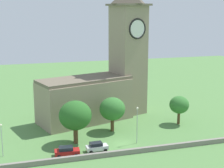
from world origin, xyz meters
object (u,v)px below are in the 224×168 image
car_white (97,147)px  streetlamp_west_end (2,135)px  streetlamp_west_mid (137,120)px  car_red (67,151)px  tree_churchyard (75,116)px  church (104,78)px  tree_by_tower (179,105)px  tree_riverside_east (112,109)px

car_white → streetlamp_west_end: size_ratio=0.67×
streetlamp_west_mid → car_white: bearing=-169.5°
car_red → tree_churchyard: tree_churchyard is taller
car_red → tree_churchyard: size_ratio=0.54×
church → tree_by_tower: (15.35, -10.51, -5.45)m
car_red → streetlamp_west_end: (-11.39, 3.08, 3.36)m
streetlamp_west_end → streetlamp_west_mid: streetlamp_west_mid is taller
car_white → tree_by_tower: (22.56, 10.05, 3.77)m
streetlamp_west_end → streetlamp_west_mid: 26.03m
streetlamp_west_mid → tree_churchyard: 12.43m
streetlamp_west_mid → church: bearing=94.8°
church → tree_by_tower: bearing=-34.4°
church → tree_by_tower: church is taller
car_white → tree_riverside_east: (6.09, 9.96, 4.19)m
church → streetlamp_west_end: 30.80m
car_white → streetlamp_west_mid: size_ratio=0.55×
car_red → tree_churchyard: (2.74, 5.55, 4.97)m
car_red → car_white: (5.81, 0.36, 0.02)m
car_red → streetlamp_west_end: 12.27m
church → streetlamp_west_end: (-24.41, -17.84, -5.88)m
church → tree_by_tower: size_ratio=4.72×
streetlamp_west_mid → tree_by_tower: size_ratio=1.12×
church → tree_riverside_east: church is taller
tree_riverside_east → car_red: bearing=-139.1°
streetlamp_west_mid → tree_riverside_east: 8.76m
church → streetlamp_west_end: size_ratio=5.12×
car_red → car_white: size_ratio=1.14×
church → car_red: size_ratio=6.70×
car_red → tree_by_tower: tree_by_tower is taller
tree_by_tower → tree_churchyard: (-25.63, -4.87, 1.18)m
streetlamp_west_mid → car_red: bearing=-172.2°
church → car_red: (-13.02, -20.92, -9.24)m
tree_churchyard → church: bearing=56.2°
tree_churchyard → tree_by_tower: bearing=10.8°
car_white → tree_by_tower: 24.98m
streetlamp_west_end → tree_churchyard: size_ratio=0.71×
streetlamp_west_mid → tree_by_tower: (13.76, 8.42, -0.34)m
streetlamp_west_end → car_white: bearing=-9.0°
car_white → tree_riverside_east: bearing=58.6°
tree_by_tower → tree_churchyard: size_ratio=0.77×
streetlamp_west_end → tree_riverside_east: tree_riverside_east is taller
car_red → streetlamp_west_end: size_ratio=0.76×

